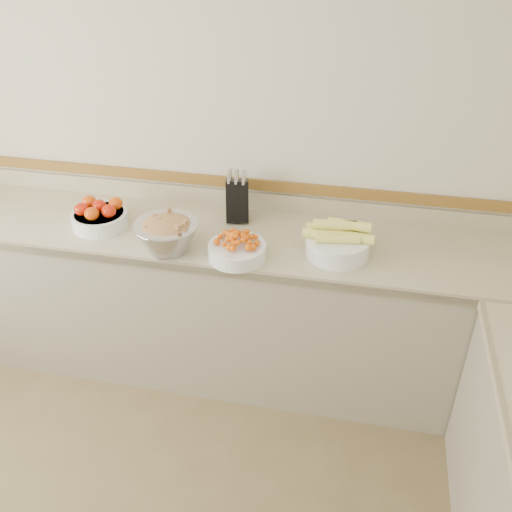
% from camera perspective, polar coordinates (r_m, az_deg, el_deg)
% --- Properties ---
extents(back_wall, '(4.00, 0.00, 4.00)m').
position_cam_1_polar(back_wall, '(3.12, -3.94, 11.76)').
color(back_wall, beige).
rests_on(back_wall, ground_plane).
extents(counter_back, '(4.00, 0.65, 1.08)m').
position_cam_1_polar(counter_back, '(3.26, -4.87, -4.35)').
color(counter_back, tan).
rests_on(counter_back, ground_plane).
extents(knife_block, '(0.15, 0.17, 0.29)m').
position_cam_1_polar(knife_block, '(3.06, -1.88, 5.66)').
color(knife_block, black).
rests_on(knife_block, counter_back).
extents(tomato_bowl, '(0.30, 0.30, 0.15)m').
position_cam_1_polar(tomato_bowl, '(3.14, -15.40, 3.90)').
color(tomato_bowl, white).
rests_on(tomato_bowl, counter_back).
extents(cherry_tomato_bowl, '(0.28, 0.28, 0.16)m').
position_cam_1_polar(cherry_tomato_bowl, '(2.76, -1.89, 0.77)').
color(cherry_tomato_bowl, white).
rests_on(cherry_tomato_bowl, counter_back).
extents(corn_bowl, '(0.35, 0.32, 0.19)m').
position_cam_1_polar(corn_bowl, '(2.81, 8.19, 1.44)').
color(corn_bowl, white).
rests_on(corn_bowl, counter_back).
extents(rhubarb_bowl, '(0.32, 0.32, 0.18)m').
position_cam_1_polar(rhubarb_bowl, '(2.83, -8.89, 2.23)').
color(rhubarb_bowl, '#B2B2BA').
rests_on(rhubarb_bowl, counter_back).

